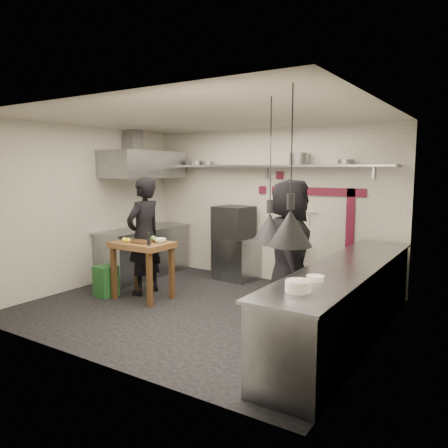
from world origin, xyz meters
The scene contains 47 objects.
floor centered at (0.00, 0.00, 0.00)m, with size 5.00×5.00×0.00m, color black.
ceiling centered at (0.00, 0.00, 2.80)m, with size 5.00×5.00×0.00m, color beige.
wall_back centered at (0.00, 2.10, 1.40)m, with size 5.00×0.04×2.80m, color silver.
wall_front centered at (0.00, -2.10, 1.40)m, with size 5.00×0.04×2.80m, color silver.
wall_left centered at (-2.50, 0.00, 1.40)m, with size 0.04×4.20×2.80m, color silver.
wall_right centered at (2.50, 0.00, 1.40)m, with size 0.04×4.20×2.80m, color silver.
red_band_horiz centered at (0.95, 2.08, 1.68)m, with size 1.70×0.02×0.14m, color maroon.
red_band_vert centered at (1.55, 2.08, 1.20)m, with size 0.14×0.02×1.10m, color maroon.
red_tile_a centered at (0.25, 2.08, 1.95)m, with size 0.14×0.02×0.14m, color maroon.
red_tile_b centered at (-0.10, 2.08, 1.68)m, with size 0.14×0.02×0.14m, color maroon.
back_shelf centered at (0.00, 1.92, 2.12)m, with size 4.60×0.34×0.04m, color slate.
shelf_bracket_left centered at (-1.90, 2.07, 2.02)m, with size 0.04×0.06×0.24m, color slate.
shelf_bracket_mid centered at (0.00, 2.07, 2.02)m, with size 0.04×0.06×0.24m, color slate.
shelf_bracket_right centered at (1.90, 2.07, 2.02)m, with size 0.04×0.06×0.24m, color slate.
pan_far_left centered at (-1.48, 1.92, 2.19)m, with size 0.25×0.25×0.09m, color slate.
pan_mid_left centered at (-1.21, 1.92, 2.18)m, with size 0.22×0.22×0.07m, color slate.
stock_pot centered at (0.68, 1.92, 2.24)m, with size 0.33×0.33×0.20m, color slate.
pan_right centered at (1.49, 1.92, 2.18)m, with size 0.25×0.25×0.08m, color slate.
oven_stand centered at (-0.49, 1.82, 0.40)m, with size 0.72×0.65×0.80m, color slate.
combi_oven centered at (-0.52, 1.75, 1.09)m, with size 0.63×0.59×0.58m, color black.
oven_door centered at (-0.52, 1.50, 1.09)m, with size 0.49×0.03×0.46m, color maroon.
oven_glass centered at (-0.55, 1.51, 1.09)m, with size 0.33×0.01×0.34m, color black.
hand_sink centered at (0.55, 1.92, 0.78)m, with size 0.46×0.34×0.22m, color white.
sink_tap centered at (0.55, 1.92, 0.96)m, with size 0.03×0.03×0.14m, color slate.
sink_drain centered at (0.55, 1.88, 0.34)m, with size 0.06×0.06×0.66m, color slate.
utensil_rail centered at (0.55, 2.06, 1.32)m, with size 0.02×0.02×0.90m, color slate.
counter_right centered at (2.15, 0.00, 0.45)m, with size 0.70×3.80×0.90m, color slate.
counter_right_top centered at (2.15, 0.00, 0.92)m, with size 0.76×3.90×0.03m, color slate.
plate_stack centered at (2.12, -1.40, 0.99)m, with size 0.24×0.24×0.11m, color white.
small_bowl_right centered at (2.10, -0.92, 0.96)m, with size 0.18×0.18×0.05m, color white.
counter_left centered at (-2.15, 1.05, 0.45)m, with size 0.70×1.90×0.90m, color slate.
counter_left_top centered at (-2.15, 1.05, 0.92)m, with size 0.76×2.00×0.03m, color slate.
extractor_hood centered at (-2.10, 1.05, 2.15)m, with size 0.78×1.60×0.50m, color slate.
hood_duct centered at (-2.35, 1.05, 2.55)m, with size 0.28×0.28×0.50m, color slate.
green_bin centered at (-1.70, -0.32, 0.25)m, with size 0.31×0.31×0.50m, color #1F5624.
prep_table centered at (-1.09, -0.09, 0.46)m, with size 0.92×0.64×0.92m, color brown, non-canonical shape.
cutting_board centered at (-1.08, -0.13, 0.93)m, with size 0.35×0.25×0.03m, color #4F331A.
pepper_mill centered at (-0.79, -0.26, 1.02)m, with size 0.05×0.05×0.20m, color black.
lemon_a centered at (-1.31, -0.26, 0.96)m, with size 0.08×0.08×0.08m, color yellow.
lemon_b centered at (-1.24, -0.24, 0.96)m, with size 0.08×0.08×0.08m, color yellow.
veg_ball centered at (-0.97, 0.04, 0.97)m, with size 0.09×0.09×0.09m, color #528036.
steel_tray centered at (-1.34, 0.01, 0.94)m, with size 0.16×0.11×0.03m, color slate.
bowl centered at (-0.83, 0.03, 0.95)m, with size 0.21×0.21×0.06m, color white.
heat_lamp_near centered at (1.63, -1.04, 2.05)m, with size 0.38×0.38×1.51m, color black, non-canonical shape.
heat_lamp_far centered at (2.10, -1.57, 2.09)m, with size 0.39×0.39×1.41m, color black, non-canonical shape.
chef_left centered at (-1.28, 0.16, 0.97)m, with size 0.71×0.46×1.94m, color black.
chef_right centered at (1.26, 0.30, 0.97)m, with size 0.94×0.61×1.93m, color black.
Camera 1 is at (3.68, -5.11, 2.08)m, focal length 35.00 mm.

